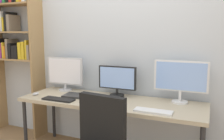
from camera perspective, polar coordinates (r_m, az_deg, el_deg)
name	(u,v)px	position (r m, az deg, el deg)	size (l,w,h in m)	color
wall_back	(123,50)	(3.12, 2.65, 4.77)	(4.55, 0.10, 2.60)	silver
desk	(110,105)	(2.84, -0.40, -8.17)	(2.15, 0.68, 0.74)	tan
bookshelf	(13,35)	(3.85, -22.30, 7.69)	(0.83, 0.28, 2.22)	#9E7A4C
monitor_left	(65,73)	(3.31, -11.05, -0.64)	(0.53, 0.18, 0.45)	silver
monitor_center	(117,80)	(2.97, 1.22, -2.36)	(0.48, 0.18, 0.37)	black
monitor_right	(181,79)	(2.77, 15.93, -1.99)	(0.59, 0.18, 0.47)	silver
keyboard_left	(58,99)	(2.90, -12.54, -6.78)	(0.39, 0.13, 0.02)	black
keyboard_right	(153,111)	(2.45, 9.72, -9.59)	(0.38, 0.13, 0.02)	silver
computer_mouse	(36,94)	(3.20, -17.59, -5.40)	(0.06, 0.10, 0.03)	silver
laptop_closed	(77,96)	(3.02, -8.27, -6.01)	(0.32, 0.22, 0.02)	#2D2D2D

